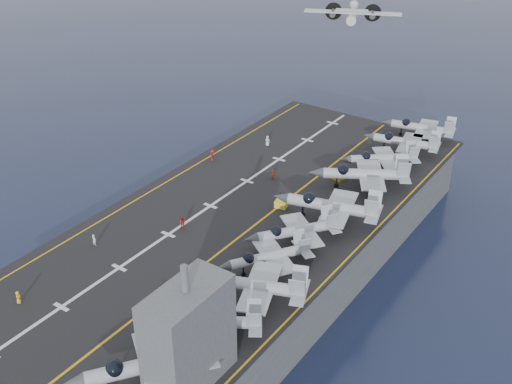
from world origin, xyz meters
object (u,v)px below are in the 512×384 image
Objects in this scene: tow_cart_a at (186,281)px; fighter_jet_0 at (150,363)px; island_superstructure at (188,325)px; transport_plane at (352,18)px.

fighter_jet_0 is at bearing -62.62° from tow_cart_a.
transport_plane is (-23.93, 81.41, 10.91)m from island_superstructure.
tow_cart_a is 0.10× the size of transport_plane.
transport_plane is at bearing 106.38° from island_superstructure.
island_superstructure is 6.58× the size of tow_cart_a.
transport_plane is (-12.91, 69.12, 17.78)m from tow_cart_a.
island_superstructure reaches higher than tow_cart_a.
fighter_jet_0 is 0.83× the size of transport_plane.
island_superstructure is 0.77× the size of fighter_jet_0.
island_superstructure is 17.88m from tow_cart_a.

